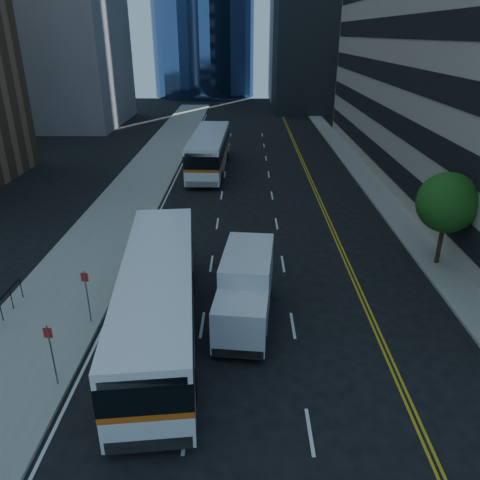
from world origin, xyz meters
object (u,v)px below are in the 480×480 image
Objects in this scene: bus_front at (159,298)px; street_tree at (448,203)px; box_truck at (246,289)px; bus_rear at (209,150)px.

street_tree is at bearing 19.11° from bus_front.
street_tree reaches higher than box_truck.
box_truck is at bearing -80.65° from bus_rear.
box_truck is (3.36, -24.98, -0.30)m from bus_rear.
street_tree is at bearing -52.71° from bus_rear.
street_tree is 15.80m from bus_front.
street_tree is 24.02m from bus_rear.
street_tree reaches higher than bus_rear.
bus_front is 0.99× the size of bus_rear.
street_tree reaches higher than bus_front.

